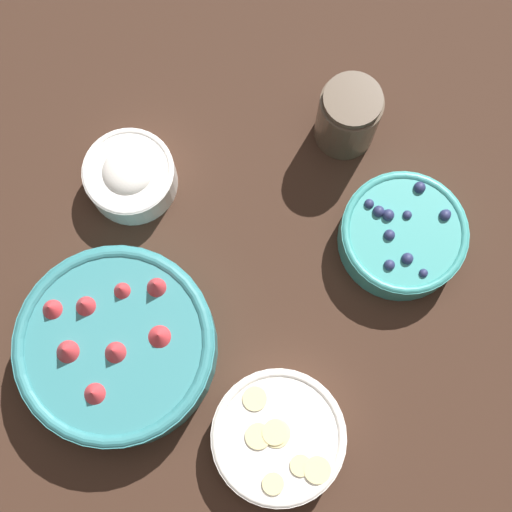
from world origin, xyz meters
TOP-DOWN VIEW (x-y plane):
  - ground_plane at (0.00, 0.00)m, footprint 4.00×4.00m
  - bowl_strawberries at (-0.11, 0.02)m, footprint 0.23×0.23m
  - bowl_blueberries at (0.25, -0.04)m, footprint 0.16×0.16m
  - bowl_bananas at (-0.01, -0.17)m, footprint 0.16×0.16m
  - bowl_cream at (-0.00, 0.20)m, footprint 0.12×0.12m
  - jar_chocolate at (0.27, 0.12)m, footprint 0.08×0.08m

SIDE VIEW (x-z plane):
  - ground_plane at x=0.00m, z-range 0.00..0.00m
  - bowl_bananas at x=-0.01m, z-range 0.00..0.05m
  - bowl_blueberries at x=0.25m, z-range 0.00..0.05m
  - bowl_cream at x=0.00m, z-range 0.00..0.06m
  - bowl_strawberries at x=-0.11m, z-range 0.00..0.08m
  - jar_chocolate at x=0.27m, z-range 0.00..0.10m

